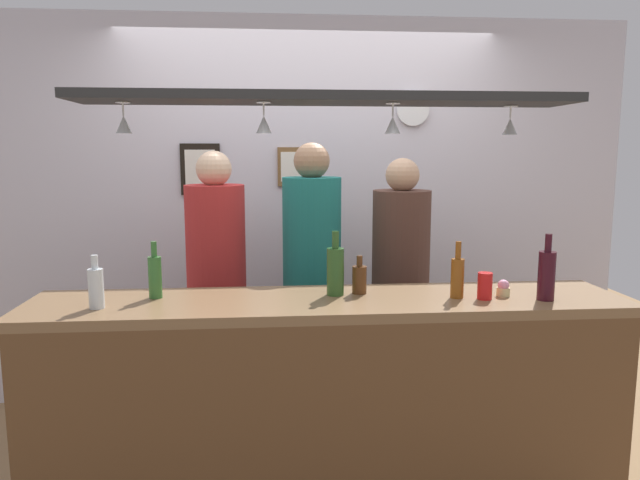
# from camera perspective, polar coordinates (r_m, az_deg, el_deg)

# --- Properties ---
(ground_plane) EXTENTS (8.00, 8.00, 0.00)m
(ground_plane) POSITION_cam_1_polar(r_m,az_deg,el_deg) (3.41, 0.16, -21.52)
(ground_plane) COLOR olive
(back_wall) EXTENTS (4.40, 0.06, 2.60)m
(back_wall) POSITION_cam_1_polar(r_m,az_deg,el_deg) (4.07, -1.22, 2.76)
(back_wall) COLOR silver
(back_wall) RESTS_ON ground_plane
(bar_counter) EXTENTS (2.70, 0.55, 1.05)m
(bar_counter) POSITION_cam_1_polar(r_m,az_deg,el_deg) (2.65, 1.17, -13.76)
(bar_counter) COLOR brown
(bar_counter) RESTS_ON ground_plane
(overhead_glass_rack) EXTENTS (2.20, 0.36, 0.04)m
(overhead_glass_rack) POSITION_cam_1_polar(r_m,az_deg,el_deg) (2.67, 0.77, 13.52)
(overhead_glass_rack) COLOR black
(hanging_wineglass_far_left) EXTENTS (0.07, 0.07, 0.13)m
(hanging_wineglass_far_left) POSITION_cam_1_polar(r_m,az_deg,el_deg) (2.72, -18.44, 10.64)
(hanging_wineglass_far_left) COLOR silver
(hanging_wineglass_far_left) RESTS_ON overhead_glass_rack
(hanging_wineglass_left) EXTENTS (0.07, 0.07, 0.13)m
(hanging_wineglass_left) POSITION_cam_1_polar(r_m,az_deg,el_deg) (2.59, -5.45, 11.16)
(hanging_wineglass_left) COLOR silver
(hanging_wineglass_left) RESTS_ON overhead_glass_rack
(hanging_wineglass_center_left) EXTENTS (0.07, 0.07, 0.13)m
(hanging_wineglass_center_left) POSITION_cam_1_polar(r_m,az_deg,el_deg) (2.65, 7.03, 11.07)
(hanging_wineglass_center_left) COLOR silver
(hanging_wineglass_center_left) RESTS_ON overhead_glass_rack
(hanging_wineglass_center) EXTENTS (0.07, 0.07, 0.13)m
(hanging_wineglass_center) POSITION_cam_1_polar(r_m,az_deg,el_deg) (2.93, 17.88, 10.48)
(hanging_wineglass_center) COLOR silver
(hanging_wineglass_center) RESTS_ON overhead_glass_rack
(person_left_red_shirt) EXTENTS (0.34, 0.34, 1.72)m
(person_left_red_shirt) POSITION_cam_1_polar(r_m,az_deg,el_deg) (3.46, -9.98, -2.83)
(person_left_red_shirt) COLOR #2D334C
(person_left_red_shirt) RESTS_ON ground_plane
(person_middle_teal_shirt) EXTENTS (0.34, 0.34, 1.76)m
(person_middle_teal_shirt) POSITION_cam_1_polar(r_m,az_deg,el_deg) (3.45, -0.78, -2.22)
(person_middle_teal_shirt) COLOR #2D334C
(person_middle_teal_shirt) RESTS_ON ground_plane
(person_right_brown_shirt) EXTENTS (0.34, 0.34, 1.67)m
(person_right_brown_shirt) POSITION_cam_1_polar(r_m,az_deg,el_deg) (3.54, 7.79, -2.97)
(person_right_brown_shirt) COLOR #2D334C
(person_right_brown_shirt) RESTS_ON ground_plane
(bottle_champagne_green) EXTENTS (0.08, 0.08, 0.30)m
(bottle_champagne_green) POSITION_cam_1_polar(r_m,az_deg,el_deg) (2.73, 1.50, -2.91)
(bottle_champagne_green) COLOR #2D5623
(bottle_champagne_green) RESTS_ON bar_counter
(bottle_soda_clear) EXTENTS (0.06, 0.06, 0.23)m
(bottle_soda_clear) POSITION_cam_1_polar(r_m,az_deg,el_deg) (2.68, -20.84, -4.27)
(bottle_soda_clear) COLOR silver
(bottle_soda_clear) RESTS_ON bar_counter
(bottle_beer_amber_tall) EXTENTS (0.06, 0.06, 0.26)m
(bottle_beer_amber_tall) POSITION_cam_1_polar(r_m,az_deg,el_deg) (2.75, 13.14, -3.43)
(bottle_beer_amber_tall) COLOR brown
(bottle_beer_amber_tall) RESTS_ON bar_counter
(bottle_wine_dark_red) EXTENTS (0.08, 0.08, 0.30)m
(bottle_wine_dark_red) POSITION_cam_1_polar(r_m,az_deg,el_deg) (2.83, 21.05, -3.10)
(bottle_wine_dark_red) COLOR #380F19
(bottle_wine_dark_red) RESTS_ON bar_counter
(bottle_beer_green_import) EXTENTS (0.06, 0.06, 0.26)m
(bottle_beer_green_import) POSITION_cam_1_polar(r_m,az_deg,el_deg) (2.78, -15.66, -3.34)
(bottle_beer_green_import) COLOR #336B2D
(bottle_beer_green_import) RESTS_ON bar_counter
(bottle_beer_brown_stubby) EXTENTS (0.07, 0.07, 0.18)m
(bottle_beer_brown_stubby) POSITION_cam_1_polar(r_m,az_deg,el_deg) (2.77, 3.83, -3.76)
(bottle_beer_brown_stubby) COLOR #512D14
(bottle_beer_brown_stubby) RESTS_ON bar_counter
(drink_can) EXTENTS (0.07, 0.07, 0.12)m
(drink_can) POSITION_cam_1_polar(r_m,az_deg,el_deg) (2.77, 15.65, -4.30)
(drink_can) COLOR red
(drink_can) RESTS_ON bar_counter
(cupcake) EXTENTS (0.06, 0.06, 0.08)m
(cupcake) POSITION_cam_1_polar(r_m,az_deg,el_deg) (2.85, 17.29, -4.51)
(cupcake) COLOR beige
(cupcake) RESTS_ON bar_counter
(picture_frame_crest) EXTENTS (0.18, 0.02, 0.26)m
(picture_frame_crest) POSITION_cam_1_polar(r_m,az_deg,el_deg) (4.00, -2.82, 7.09)
(picture_frame_crest) COLOR brown
(picture_frame_crest) RESTS_ON back_wall
(picture_frame_caricature) EXTENTS (0.26, 0.02, 0.34)m
(picture_frame_caricature) POSITION_cam_1_polar(r_m,az_deg,el_deg) (4.03, -11.49, 6.71)
(picture_frame_caricature) COLOR black
(picture_frame_caricature) RESTS_ON back_wall
(wall_clock) EXTENTS (0.22, 0.03, 0.22)m
(wall_clock) POSITION_cam_1_polar(r_m,az_deg,el_deg) (4.12, 8.96, 12.37)
(wall_clock) COLOR white
(wall_clock) RESTS_ON back_wall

